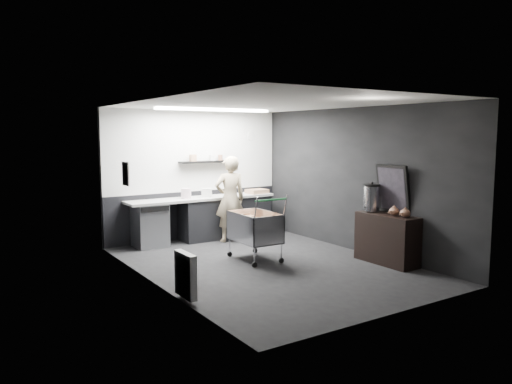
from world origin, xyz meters
TOP-DOWN VIEW (x-y plane):
  - floor at (0.00, 0.00)m, footprint 5.50×5.50m
  - ceiling at (0.00, 0.00)m, footprint 5.50×5.50m
  - wall_back at (0.00, 2.75)m, footprint 5.50×0.00m
  - wall_front at (0.00, -2.75)m, footprint 5.50×0.00m
  - wall_left at (-2.00, 0.00)m, footprint 0.00×5.50m
  - wall_right at (2.00, 0.00)m, footprint 0.00×5.50m
  - kitchen_wall_panel at (0.00, 2.73)m, footprint 3.95×0.02m
  - dado_panel at (0.00, 2.73)m, footprint 3.95×0.02m
  - floating_shelf at (0.20, 2.62)m, footprint 1.20×0.22m
  - wall_clock at (1.40, 2.72)m, footprint 0.20×0.03m
  - poster at (-1.98, 1.30)m, footprint 0.02×0.30m
  - poster_red_band at (-1.98, 1.30)m, footprint 0.02×0.22m
  - radiator at (-1.94, -0.90)m, footprint 0.10×0.50m
  - ceiling_strip at (0.00, 1.85)m, footprint 2.40×0.20m
  - prep_counter at (0.14, 2.42)m, footprint 3.20×0.61m
  - person at (0.41, 1.97)m, footprint 0.71×0.54m
  - shopping_cart at (0.00, 0.42)m, footprint 0.65×1.04m
  - sideboard at (1.78, -0.98)m, footprint 0.48×1.13m
  - fire_extinguisher at (-1.85, -0.73)m, footprint 0.15×0.15m
  - cardboard_box at (1.33, 2.37)m, footprint 0.47×0.37m
  - pink_tub at (-0.36, 2.42)m, footprint 0.21×0.21m
  - white_container at (0.08, 2.37)m, footprint 0.25×0.23m

SIDE VIEW (x-z plane):
  - floor at x=0.00m, z-range 0.00..0.00m
  - fire_extinguisher at x=-1.85m, z-range -0.01..0.50m
  - radiator at x=-1.94m, z-range 0.05..0.65m
  - prep_counter at x=0.14m, z-range 0.01..0.91m
  - dado_panel at x=0.00m, z-range 0.00..1.00m
  - sideboard at x=1.78m, z-range -0.30..1.38m
  - shopping_cart at x=0.00m, z-range -0.03..1.12m
  - person at x=0.41m, z-range 0.00..1.76m
  - cardboard_box at x=1.33m, z-range 0.90..0.99m
  - white_container at x=0.08m, z-range 0.90..1.08m
  - pink_tub at x=-0.36m, z-range 0.90..1.11m
  - wall_back at x=0.00m, z-range -1.40..4.10m
  - wall_front at x=0.00m, z-range -1.40..4.10m
  - wall_left at x=-2.00m, z-range -1.40..4.10m
  - wall_right at x=2.00m, z-range -1.40..4.10m
  - poster at x=-1.98m, z-range 1.35..1.75m
  - floating_shelf at x=0.20m, z-range 1.60..1.64m
  - poster_red_band at x=-1.98m, z-range 1.57..1.67m
  - kitchen_wall_panel at x=0.00m, z-range 1.00..2.70m
  - wall_clock at x=1.40m, z-range 2.05..2.25m
  - ceiling_strip at x=0.00m, z-range 2.65..2.69m
  - ceiling at x=0.00m, z-range 2.70..2.70m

